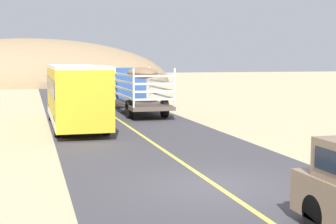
% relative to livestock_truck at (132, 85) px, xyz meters
% --- Properties ---
extents(ground_plane, '(240.00, 240.00, 0.00)m').
position_rel_livestock_truck_xyz_m(ground_plane, '(-1.83, -20.90, -1.79)').
color(ground_plane, '#CCB284').
extents(road_surface, '(8.00, 120.00, 0.02)m').
position_rel_livestock_truck_xyz_m(road_surface, '(-1.83, -20.90, -1.78)').
color(road_surface, '#423F44').
rests_on(road_surface, ground).
extents(road_centre_line, '(0.16, 117.60, 0.00)m').
position_rel_livestock_truck_xyz_m(road_centre_line, '(-1.83, -20.90, -1.77)').
color(road_centre_line, '#D8CC4C').
rests_on(road_centre_line, road_surface).
extents(livestock_truck, '(2.53, 9.70, 3.02)m').
position_rel_livestock_truck_xyz_m(livestock_truck, '(0.00, 0.00, 0.00)').
color(livestock_truck, '#3359A5').
rests_on(livestock_truck, road_surface).
extents(bus, '(2.54, 10.00, 3.21)m').
position_rel_livestock_truck_xyz_m(bus, '(-4.51, -7.54, -0.04)').
color(bus, gold).
rests_on(bus, road_surface).
extents(car_far, '(1.90, 4.62, 1.93)m').
position_rel_livestock_truck_xyz_m(car_far, '(-1.22, 12.63, -0.70)').
color(car_far, black).
rests_on(car_far, road_surface).
extents(distant_hill, '(40.01, 22.65, 13.00)m').
position_rel_livestock_truck_xyz_m(distant_hill, '(-6.59, 39.45, -1.79)').
color(distant_hill, '#997C5A').
rests_on(distant_hill, ground).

